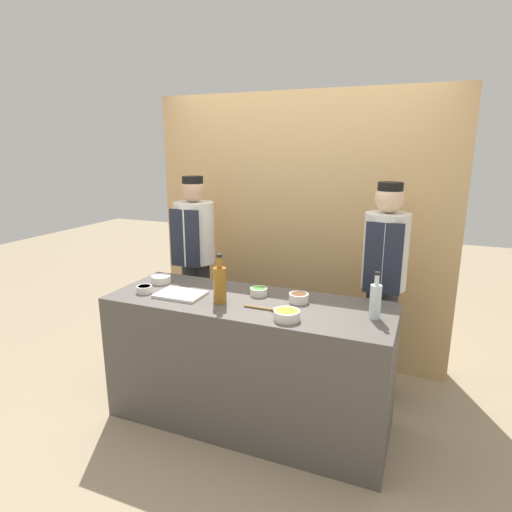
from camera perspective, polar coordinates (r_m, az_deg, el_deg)
name	(u,v)px	position (r m, az deg, el deg)	size (l,w,h in m)	color
ground_plane	(249,419)	(3.36, -0.98, -20.87)	(14.00, 14.00, 0.00)	tan
cabinet_wall	(299,230)	(3.94, 5.81, 3.48)	(2.70, 0.18, 2.40)	tan
counter	(248,362)	(3.11, -1.01, -13.93)	(1.95, 0.71, 0.92)	#514C47
sauce_bowl_purple	(145,289)	(3.17, -14.64, -4.26)	(0.11, 0.11, 0.05)	white
sauce_bowl_brown	(299,297)	(2.90, 5.72, -5.50)	(0.13, 0.13, 0.06)	white
sauce_bowl_green	(259,291)	(3.02, 0.37, -4.70)	(0.12, 0.12, 0.05)	white
sauce_bowl_white	(161,279)	(3.37, -12.54, -2.99)	(0.15, 0.15, 0.05)	white
sauce_bowl_yellow	(287,315)	(2.61, 4.12, -7.79)	(0.16, 0.16, 0.06)	white
cutting_board	(180,294)	(3.06, -10.05, -5.07)	(0.33, 0.23, 0.02)	white
bottle_amber	(220,284)	(2.86, -4.86, -3.72)	(0.09, 0.09, 0.34)	#9E661E
bottle_clear	(375,300)	(2.69, 15.63, -5.72)	(0.07, 0.07, 0.29)	silver
wooden_spoon	(266,308)	(2.76, 1.38, -7.00)	(0.24, 0.04, 0.03)	#B2844C
chef_left	(195,263)	(3.87, -8.08, -0.99)	(0.35, 0.35, 1.69)	#28282D
chef_right	(383,284)	(3.38, 16.58, -3.61)	(0.33, 0.33, 1.69)	#28282D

